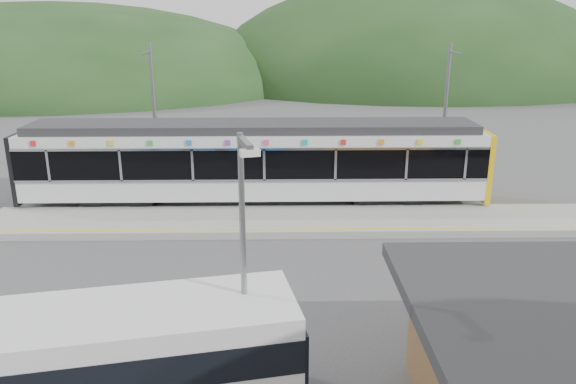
{
  "coord_description": "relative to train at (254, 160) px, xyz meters",
  "views": [
    {
      "loc": [
        -1.09,
        -18.28,
        8.14
      ],
      "look_at": [
        -0.74,
        1.0,
        2.13
      ],
      "focal_mm": 35.0,
      "sensor_mm": 36.0,
      "label": 1
    }
  ],
  "objects": [
    {
      "name": "catenary_mast_east",
      "position": [
        9.15,
        2.56,
        1.58
      ],
      "size": [
        0.18,
        1.8,
        7.0
      ],
      "color": "slate",
      "rests_on": "ground"
    },
    {
      "name": "yellow_line",
      "position": [
        2.15,
        -4.0,
        -1.76
      ],
      "size": [
        26.0,
        0.1,
        0.01
      ],
      "primitive_type": "cube",
      "color": "yellow",
      "rests_on": "platform"
    },
    {
      "name": "lamp_post",
      "position": [
        0.35,
        -13.92,
        1.55
      ],
      "size": [
        0.38,
        1.1,
        6.05
      ],
      "rotation": [
        0.0,
        0.0,
        0.25
      ],
      "color": "slate",
      "rests_on": "ground"
    },
    {
      "name": "hills",
      "position": [
        8.34,
        -0.71,
        -2.06
      ],
      "size": [
        146.0,
        149.0,
        26.0
      ],
      "color": "#1E3D19",
      "rests_on": "ground"
    },
    {
      "name": "train",
      "position": [
        0.0,
        0.0,
        0.0
      ],
      "size": [
        20.44,
        3.01,
        3.74
      ],
      "color": "black",
      "rests_on": "ground"
    },
    {
      "name": "ground",
      "position": [
        2.15,
        -6.0,
        -2.06
      ],
      "size": [
        120.0,
        120.0,
        0.0
      ],
      "primitive_type": "plane",
      "color": "#4C4C4F",
      "rests_on": "ground"
    },
    {
      "name": "platform",
      "position": [
        2.15,
        -2.7,
        -1.91
      ],
      "size": [
        26.0,
        3.2,
        0.3
      ],
      "primitive_type": "cube",
      "color": "#9E9E99",
      "rests_on": "ground"
    },
    {
      "name": "catenary_mast_west",
      "position": [
        -4.85,
        2.56,
        1.58
      ],
      "size": [
        0.18,
        1.8,
        7.0
      ],
      "color": "slate",
      "rests_on": "ground"
    },
    {
      "name": "bus",
      "position": [
        -3.46,
        -14.74,
        -0.77
      ],
      "size": [
        10.08,
        4.11,
        2.68
      ],
      "rotation": [
        0.0,
        0.0,
        0.19
      ],
      "color": "#0C52B9",
      "rests_on": "ground"
    }
  ]
}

